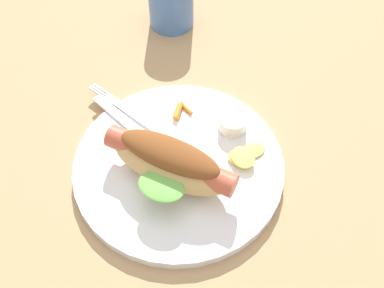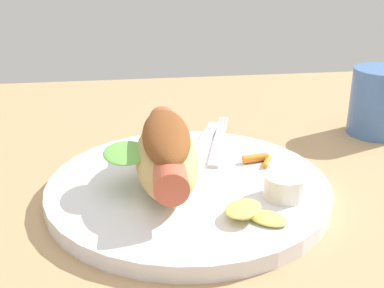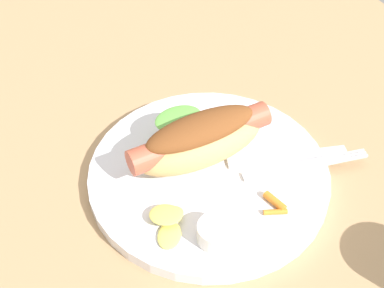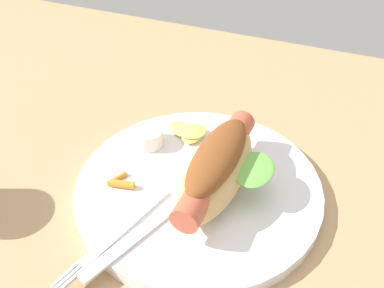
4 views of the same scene
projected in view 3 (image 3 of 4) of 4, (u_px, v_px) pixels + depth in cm
name	position (u px, v px, depth cm)	size (l,w,h in cm)	color
ground_plane	(240.00, 199.00, 65.57)	(120.00, 90.00, 1.80)	tan
plate	(209.00, 175.00, 65.99)	(28.85, 28.85, 1.60)	white
hot_dog	(200.00, 139.00, 64.35)	(9.63, 18.04, 6.58)	tan
sauce_ramekin	(216.00, 233.00, 57.75)	(4.06, 4.06, 2.27)	white
fork	(303.00, 166.00, 65.73)	(5.38, 15.61, 0.40)	silver
knife	(287.00, 157.00, 66.74)	(14.88, 1.40, 0.36)	silver
chips_pile	(167.00, 220.00, 59.56)	(7.16, 5.24, 1.41)	#E0D061
carrot_garnish	(275.00, 204.00, 61.34)	(3.52, 2.77, 0.92)	orange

